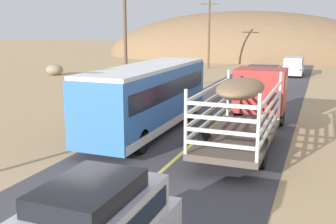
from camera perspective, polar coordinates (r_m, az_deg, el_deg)
The scene contains 7 objects.
livestock_truck at distance 18.98m, azimuth 12.20°, elevation 2.09°, with size 2.53×9.70×3.02m.
bus at distance 19.06m, azimuth -2.79°, elevation 2.26°, with size 2.54×10.00×3.21m.
car_far at distance 43.12m, azimuth 17.63°, elevation 6.41°, with size 1.90×4.62×1.93m.
power_pole_mid at distance 28.26m, azimuth -6.16°, elevation 10.24°, with size 2.20×0.24×7.61m.
power_pole_far at distance 48.69m, azimuth 5.92°, elevation 11.44°, with size 2.20×0.24×8.24m.
boulder_mid_field at distance 43.48m, azimuth -16.00°, elevation 5.86°, with size 1.80×1.68×1.13m, color gray.
distant_hill at distance 68.53m, azimuth 10.56°, elevation 7.82°, with size 47.92×26.75×15.05m, color olive.
Camera 1 is at (5.02, -7.06, 5.05)m, focal length 42.36 mm.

